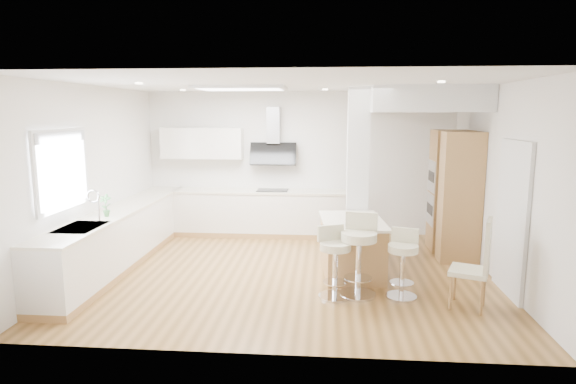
# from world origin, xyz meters

# --- Properties ---
(ground) EXTENTS (6.00, 6.00, 0.00)m
(ground) POSITION_xyz_m (0.00, 0.00, 0.00)
(ground) COLOR olive
(ground) RESTS_ON ground
(ceiling) EXTENTS (6.00, 5.00, 0.02)m
(ceiling) POSITION_xyz_m (0.00, 0.00, 0.00)
(ceiling) COLOR silver
(ceiling) RESTS_ON ground
(wall_back) EXTENTS (6.00, 0.04, 2.80)m
(wall_back) POSITION_xyz_m (0.00, 2.50, 1.40)
(wall_back) COLOR silver
(wall_back) RESTS_ON ground
(wall_left) EXTENTS (0.04, 5.00, 2.80)m
(wall_left) POSITION_xyz_m (-3.00, 0.00, 1.40)
(wall_left) COLOR silver
(wall_left) RESTS_ON ground
(wall_right) EXTENTS (0.04, 5.00, 2.80)m
(wall_right) POSITION_xyz_m (3.00, 0.00, 1.40)
(wall_right) COLOR silver
(wall_right) RESTS_ON ground
(skylight) EXTENTS (4.10, 2.10, 0.06)m
(skylight) POSITION_xyz_m (-0.79, 0.60, 2.77)
(skylight) COLOR silver
(skylight) RESTS_ON ground
(window_left) EXTENTS (0.06, 1.28, 1.07)m
(window_left) POSITION_xyz_m (-2.96, -0.90, 1.69)
(window_left) COLOR white
(window_left) RESTS_ON ground
(doorway_right) EXTENTS (0.05, 1.00, 2.10)m
(doorway_right) POSITION_xyz_m (2.97, -0.60, 1.00)
(doorway_right) COLOR #473E37
(doorway_right) RESTS_ON ground
(counter_left) EXTENTS (0.63, 4.50, 1.35)m
(counter_left) POSITION_xyz_m (-2.70, 0.23, 0.46)
(counter_left) COLOR #B0824B
(counter_left) RESTS_ON ground
(counter_back) EXTENTS (3.62, 0.63, 2.50)m
(counter_back) POSITION_xyz_m (-0.91, 2.22, 0.70)
(counter_back) COLOR #B0824B
(counter_back) RESTS_ON ground
(pillar) EXTENTS (0.35, 0.35, 2.80)m
(pillar) POSITION_xyz_m (1.05, 0.95, 1.40)
(pillar) COLOR silver
(pillar) RESTS_ON ground
(soffit) EXTENTS (1.78, 2.20, 0.40)m
(soffit) POSITION_xyz_m (2.10, 1.40, 2.60)
(soffit) COLOR silver
(soffit) RESTS_ON ground
(oven_column) EXTENTS (0.63, 1.21, 2.10)m
(oven_column) POSITION_xyz_m (2.68, 1.23, 1.05)
(oven_column) COLOR #B0824B
(oven_column) RESTS_ON ground
(peninsula) EXTENTS (1.02, 1.44, 0.89)m
(peninsula) POSITION_xyz_m (0.93, 0.05, 0.42)
(peninsula) COLOR #B0824B
(peninsula) RESTS_ON ground
(bar_stool_a) EXTENTS (0.56, 0.56, 0.94)m
(bar_stool_a) POSITION_xyz_m (0.66, -0.91, 0.53)
(bar_stool_a) COLOR silver
(bar_stool_a) RESTS_ON ground
(bar_stool_b) EXTENTS (0.59, 0.59, 1.09)m
(bar_stool_b) POSITION_xyz_m (0.98, -0.82, 0.61)
(bar_stool_b) COLOR silver
(bar_stool_b) RESTS_ON ground
(bar_stool_c) EXTENTS (0.50, 0.50, 0.90)m
(bar_stool_c) POSITION_xyz_m (1.55, -0.84, 0.51)
(bar_stool_c) COLOR silver
(bar_stool_c) RESTS_ON ground
(dining_chair) EXTENTS (0.58, 0.58, 1.14)m
(dining_chair) POSITION_xyz_m (2.41, -1.15, 0.61)
(dining_chair) COLOR beige
(dining_chair) RESTS_ON ground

